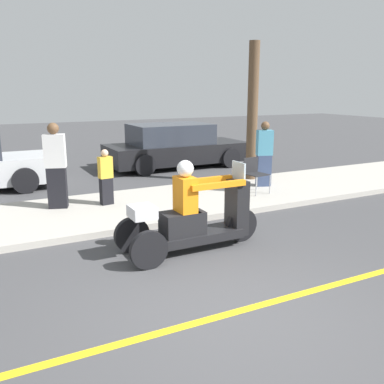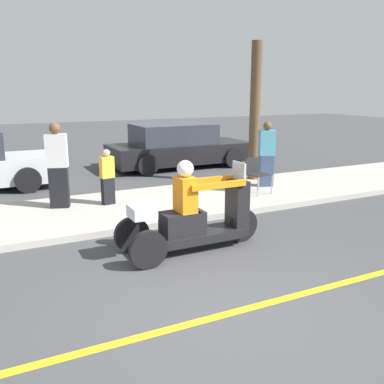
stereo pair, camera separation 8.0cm
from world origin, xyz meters
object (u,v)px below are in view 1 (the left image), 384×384
object	(u,v)px
parked_car_lot_right	(175,147)
tree_trunk	(252,112)
spectator_by_tree	(264,155)
folding_chair_curbside	(254,171)
spectator_far_back	(106,178)
motorcycle_trike	(193,219)
spectator_mid_group	(56,167)

from	to	relation	value
parked_car_lot_right	tree_trunk	world-z (taller)	tree_trunk
spectator_by_tree	folding_chair_curbside	world-z (taller)	spectator_by_tree
spectator_by_tree	spectator_far_back	bearing A→B (deg)	178.89
motorcycle_trike	spectator_mid_group	distance (m)	3.52
motorcycle_trike	spectator_far_back	distance (m)	2.99
motorcycle_trike	folding_chair_curbside	size ratio (longest dim) A/B	2.91
spectator_by_tree	tree_trunk	xyz separation A→B (m)	(0.23, 0.89, 1.02)
folding_chair_curbside	motorcycle_trike	bearing A→B (deg)	-140.09
spectator_mid_group	parked_car_lot_right	bearing A→B (deg)	40.42
spectator_far_back	folding_chair_curbside	bearing A→B (deg)	-8.95
spectator_far_back	folding_chair_curbside	size ratio (longest dim) A/B	1.44
motorcycle_trike	tree_trunk	world-z (taller)	tree_trunk
spectator_far_back	folding_chair_curbside	world-z (taller)	spectator_far_back
tree_trunk	spectator_mid_group	bearing A→B (deg)	-173.41
motorcycle_trike	tree_trunk	xyz separation A→B (m)	(3.71, 3.74, 1.40)
motorcycle_trike	parked_car_lot_right	world-z (taller)	motorcycle_trike
spectator_by_tree	folding_chair_curbside	xyz separation A→B (m)	(-0.62, -0.46, -0.28)
spectator_mid_group	spectator_by_tree	size ratio (longest dim) A/B	1.08
parked_car_lot_right	spectator_by_tree	bearing A→B (deg)	-81.82
spectator_by_tree	folding_chair_curbside	distance (m)	0.82
spectator_mid_group	spectator_by_tree	bearing A→B (deg)	-3.29
motorcycle_trike	parked_car_lot_right	xyz separation A→B (m)	(2.90, 6.90, 0.15)
folding_chair_curbside	tree_trunk	bearing A→B (deg)	57.77
spectator_mid_group	folding_chair_curbside	world-z (taller)	spectator_mid_group
motorcycle_trike	spectator_mid_group	xyz separation A→B (m)	(-1.52, 3.14, 0.44)
spectator_mid_group	folding_chair_curbside	xyz separation A→B (m)	(4.38, -0.75, -0.34)
spectator_far_back	tree_trunk	size ratio (longest dim) A/B	0.33
spectator_far_back	parked_car_lot_right	bearing A→B (deg)	48.99
spectator_mid_group	parked_car_lot_right	distance (m)	5.81
spectator_mid_group	spectator_far_back	xyz separation A→B (m)	(0.96, -0.21, -0.27)
folding_chair_curbside	parked_car_lot_right	size ratio (longest dim) A/B	0.18
spectator_mid_group	folding_chair_curbside	distance (m)	4.46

